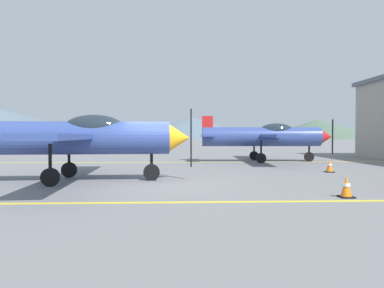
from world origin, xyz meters
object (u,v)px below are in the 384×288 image
(airplane_near, at_px, (76,137))
(airplane_mid, at_px, (266,136))
(traffic_cone_side, at_px, (346,187))
(traffic_cone_front, at_px, (330,166))

(airplane_near, bearing_deg, airplane_mid, 43.99)
(airplane_near, xyz_separation_m, traffic_cone_side, (8.19, -3.54, -1.33))
(airplane_near, distance_m, airplane_mid, 12.79)
(airplane_mid, bearing_deg, airplane_near, -136.01)
(airplane_mid, height_order, traffic_cone_side, airplane_mid)
(traffic_cone_front, bearing_deg, airplane_mid, 101.65)
(traffic_cone_front, bearing_deg, traffic_cone_side, -110.41)
(traffic_cone_front, distance_m, traffic_cone_side, 6.60)
(airplane_near, xyz_separation_m, airplane_mid, (9.20, 8.88, 0.00))
(airplane_near, xyz_separation_m, traffic_cone_front, (10.49, 2.64, -1.33))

